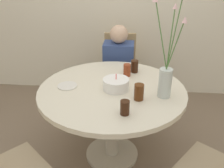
# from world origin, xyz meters

# --- Properties ---
(ground_plane) EXTENTS (16.00, 16.00, 0.00)m
(ground_plane) POSITION_xyz_m (0.00, 0.00, 0.00)
(ground_plane) COLOR #7A6651
(dining_table) EXTENTS (1.23, 1.23, 0.72)m
(dining_table) POSITION_xyz_m (0.00, 0.00, 0.59)
(dining_table) COLOR beige
(dining_table) RESTS_ON ground_plane
(chair_right_flank) EXTENTS (0.40, 0.40, 0.90)m
(chair_right_flank) POSITION_xyz_m (-0.00, 0.99, 0.50)
(chair_right_flank) COLOR #9E896B
(chair_right_flank) RESTS_ON ground_plane
(birthday_cake) EXTENTS (0.22, 0.22, 0.14)m
(birthday_cake) POSITION_xyz_m (0.03, -0.01, 0.77)
(birthday_cake) COLOR white
(birthday_cake) RESTS_ON dining_table
(flower_vase) EXTENTS (0.24, 0.21, 0.77)m
(flower_vase) POSITION_xyz_m (0.42, -0.08, 0.92)
(flower_vase) COLOR silver
(flower_vase) RESTS_ON dining_table
(side_plate) EXTENTS (0.17, 0.17, 0.01)m
(side_plate) POSITION_xyz_m (-0.38, 0.00, 0.73)
(side_plate) COLOR silver
(side_plate) RESTS_ON dining_table
(drink_glass_0) EXTENTS (0.07, 0.07, 0.11)m
(drink_glass_0) POSITION_xyz_m (0.11, 0.26, 0.78)
(drink_glass_0) COLOR maroon
(drink_glass_0) RESTS_ON dining_table
(drink_glass_1) EXTENTS (0.07, 0.07, 0.13)m
(drink_glass_1) POSITION_xyz_m (0.22, -0.16, 0.78)
(drink_glass_1) COLOR #51280F
(drink_glass_1) RESTS_ON dining_table
(drink_glass_2) EXTENTS (0.07, 0.07, 0.10)m
(drink_glass_2) POSITION_xyz_m (0.12, -0.38, 0.77)
(drink_glass_2) COLOR #33190C
(drink_glass_2) RESTS_ON dining_table
(drink_glass_3) EXTENTS (0.07, 0.07, 0.12)m
(drink_glass_3) POSITION_xyz_m (0.18, 0.36, 0.78)
(drink_glass_3) COLOR #33190C
(drink_glass_3) RESTS_ON dining_table
(person_boy) EXTENTS (0.34, 0.24, 1.06)m
(person_boy) POSITION_xyz_m (-0.00, 0.83, 0.50)
(person_boy) COLOR #383333
(person_boy) RESTS_ON ground_plane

